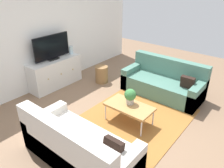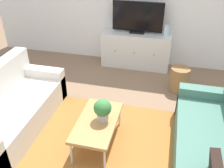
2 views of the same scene
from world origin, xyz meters
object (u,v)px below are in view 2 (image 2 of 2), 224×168
object	(u,v)px
couch_left_side	(7,111)
wicker_basket	(179,79)
glass_vase	(167,31)
coffee_table	(97,122)
tv_console	(136,50)
flat_screen_tv	(138,18)
couch_right_side	(218,146)
potted_plant	(103,109)

from	to	relation	value
couch_left_side	wicker_basket	distance (m)	2.88
couch_left_side	glass_vase	xyz separation A→B (m)	(2.06, 2.37, 0.55)
coffee_table	tv_console	distance (m)	2.40
flat_screen_tv	glass_vase	distance (m)	0.61
glass_vase	coffee_table	bearing A→B (deg)	-106.29
coffee_table	flat_screen_tv	world-z (taller)	flat_screen_tv
couch_right_side	coffee_table	distance (m)	1.52
potted_plant	wicker_basket	bearing A→B (deg)	58.67
coffee_table	tv_console	bearing A→B (deg)	87.05
potted_plant	glass_vase	world-z (taller)	glass_vase
tv_console	glass_vase	bearing A→B (deg)	0.00
couch_left_side	flat_screen_tv	size ratio (longest dim) A/B	1.88
glass_vase	potted_plant	bearing A→B (deg)	-104.97
couch_left_side	glass_vase	world-z (taller)	glass_vase
flat_screen_tv	potted_plant	bearing A→B (deg)	-91.32
couch_left_side	coffee_table	bearing A→B (deg)	-1.08
couch_left_side	couch_right_side	xyz separation A→B (m)	(2.88, 0.00, 0.00)
couch_left_side	coffee_table	distance (m)	1.36
coffee_table	wicker_basket	world-z (taller)	wicker_basket
couch_right_side	flat_screen_tv	bearing A→B (deg)	120.22
glass_vase	couch_right_side	bearing A→B (deg)	-71.01
couch_left_side	couch_right_side	distance (m)	2.88
coffee_table	potted_plant	bearing A→B (deg)	25.44
wicker_basket	coffee_table	bearing A→B (deg)	-122.57
couch_right_side	tv_console	size ratio (longest dim) A/B	1.35
coffee_table	glass_vase	xyz separation A→B (m)	(0.70, 2.40, 0.47)
glass_vase	wicker_basket	distance (m)	1.04
coffee_table	glass_vase	bearing A→B (deg)	73.71
couch_left_side	potted_plant	bearing A→B (deg)	0.28
glass_vase	couch_left_side	bearing A→B (deg)	-130.96
couch_right_side	tv_console	world-z (taller)	couch_right_side
potted_plant	flat_screen_tv	bearing A→B (deg)	88.68
couch_right_side	potted_plant	distance (m)	1.48
potted_plant	flat_screen_tv	size ratio (longest dim) A/B	0.31
coffee_table	couch_left_side	bearing A→B (deg)	178.92
coffee_table	glass_vase	world-z (taller)	glass_vase
couch_left_side	coffee_table	world-z (taller)	couch_left_side
couch_left_side	glass_vase	size ratio (longest dim) A/B	9.17
glass_vase	wicker_basket	world-z (taller)	glass_vase
potted_plant	tv_console	bearing A→B (deg)	88.67
potted_plant	wicker_basket	size ratio (longest dim) A/B	0.69
potted_plant	glass_vase	xyz separation A→B (m)	(0.63, 2.37, 0.27)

